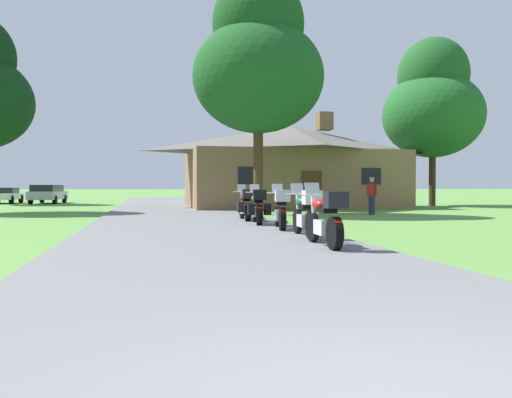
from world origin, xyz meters
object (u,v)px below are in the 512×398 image
motorcycle_green_second_in_row (306,214)px  parked_white_sedan_far_left (4,195)px  motorcycle_red_third_in_row (280,209)px  tree_by_lodge_front (258,62)px  parked_silver_suv_far_left (48,193)px  motorcycle_red_farthest_in_row (246,205)px  motorcycle_red_nearest_to_camera (325,219)px  bystander_red_shirt_near_lodge (372,194)px  motorcycle_yellow_fourth_in_row (258,207)px  tree_right_of_lodge (433,103)px

motorcycle_green_second_in_row → parked_white_sedan_far_left: motorcycle_green_second_in_row is taller
motorcycle_red_third_in_row → tree_by_lodge_front: bearing=90.8°
motorcycle_green_second_in_row → parked_silver_suv_far_left: 31.14m
motorcycle_red_third_in_row → motorcycle_red_farthest_in_row: bearing=102.7°
motorcycle_red_farthest_in_row → parked_white_sedan_far_left: size_ratio=0.49×
motorcycle_red_nearest_to_camera → bystander_red_shirt_near_lodge: bystander_red_shirt_near_lodge is taller
motorcycle_yellow_fourth_in_row → parked_silver_suv_far_left: size_ratio=0.44×
motorcycle_yellow_fourth_in_row → parked_white_sedan_far_left: motorcycle_yellow_fourth_in_row is taller
parked_white_sedan_far_left → motorcycle_red_nearest_to_camera: bearing=-64.7°
motorcycle_green_second_in_row → tree_right_of_lodge: bearing=55.7°
parked_silver_suv_far_left → parked_white_sedan_far_left: (-3.24, 0.79, -0.13)m
motorcycle_yellow_fourth_in_row → parked_white_sedan_far_left: bearing=125.0°
motorcycle_green_second_in_row → bystander_red_shirt_near_lodge: (6.17, 9.66, 0.33)m
motorcycle_green_second_in_row → tree_by_lodge_front: size_ratio=0.19×
motorcycle_green_second_in_row → motorcycle_red_third_in_row: bearing=94.0°
tree_by_lodge_front → tree_right_of_lodge: tree_right_of_lodge is taller
motorcycle_green_second_in_row → bystander_red_shirt_near_lodge: size_ratio=1.24×
motorcycle_red_third_in_row → motorcycle_yellow_fourth_in_row: size_ratio=1.00×
tree_by_lodge_front → parked_silver_suv_far_left: (-12.30, 18.29, -6.13)m
motorcycle_yellow_fourth_in_row → tree_by_lodge_front: 9.13m
tree_by_lodge_front → tree_right_of_lodge: (13.56, 8.07, -0.13)m
motorcycle_red_farthest_in_row → bystander_red_shirt_near_lodge: bearing=29.9°
motorcycle_yellow_fourth_in_row → motorcycle_red_farthest_in_row: 1.88m
motorcycle_green_second_in_row → motorcycle_red_farthest_in_row: (-0.28, 6.22, -0.01)m
motorcycle_red_farthest_in_row → tree_right_of_lodge: 20.57m
motorcycle_green_second_in_row → tree_by_lodge_front: bearing=87.6°
bystander_red_shirt_near_lodge → parked_white_sedan_far_left: 28.82m
tree_right_of_lodge → motorcycle_green_second_in_row: bearing=-128.0°
parked_silver_suv_far_left → parked_white_sedan_far_left: 3.34m
motorcycle_red_third_in_row → motorcycle_red_nearest_to_camera: bearing=-84.0°
motorcycle_yellow_fourth_in_row → parked_white_sedan_far_left: size_ratio=0.49×
motorcycle_green_second_in_row → parked_white_sedan_far_left: (-14.37, 29.87, 0.02)m
motorcycle_yellow_fourth_in_row → tree_by_lodge_front: size_ratio=0.19×
motorcycle_red_nearest_to_camera → motorcycle_green_second_in_row: same height
motorcycle_red_nearest_to_camera → motorcycle_red_third_in_row: 4.41m
motorcycle_red_farthest_in_row → tree_by_lodge_front: size_ratio=0.19×
tree_by_lodge_front → tree_right_of_lodge: bearing=30.7°
motorcycle_green_second_in_row → motorcycle_red_third_in_row: (-0.01, 2.35, 0.00)m
motorcycle_red_farthest_in_row → parked_white_sedan_far_left: (-14.09, 23.66, 0.03)m
tree_by_lodge_front → motorcycle_yellow_fourth_in_row: bearing=-102.3°
motorcycle_yellow_fourth_in_row → parked_white_sedan_far_left: (-14.13, 25.54, 0.03)m
motorcycle_red_third_in_row → bystander_red_shirt_near_lodge: bystander_red_shirt_near_lodge is taller
parked_silver_suv_far_left → tree_right_of_lodge: bearing=-16.8°
motorcycle_red_nearest_to_camera → motorcycle_red_third_in_row: size_ratio=1.00×
motorcycle_green_second_in_row → parked_white_sedan_far_left: 33.15m
motorcycle_green_second_in_row → motorcycle_red_third_in_row: 2.35m
motorcycle_green_second_in_row → motorcycle_red_third_in_row: same height
motorcycle_yellow_fourth_in_row → tree_by_lodge_front: bearing=83.7°
bystander_red_shirt_near_lodge → motorcycle_red_third_in_row: bearing=-71.5°
bystander_red_shirt_near_lodge → motorcycle_red_nearest_to_camera: bearing=-59.9°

